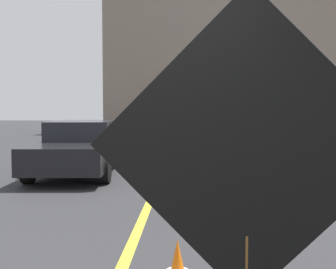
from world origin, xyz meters
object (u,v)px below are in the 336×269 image
object	(u,v)px
roadwork_sign	(248,154)
arrow_board_trailer	(175,140)
box_truck	(224,108)
traffic_cone_curbside	(189,153)
traffic_cone_mid_lane	(183,192)
highway_guide_sign	(243,82)
traffic_cone_far_lane	(191,166)
pickup_car	(82,146)

from	to	relation	value
roadwork_sign	arrow_board_trailer	bearing A→B (deg)	93.47
box_truck	traffic_cone_curbside	distance (m)	6.78
roadwork_sign	arrow_board_trailer	world-z (taller)	arrow_board_trailer
roadwork_sign	traffic_cone_mid_lane	distance (m)	4.46
roadwork_sign	highway_guide_sign	xyz separation A→B (m)	(3.05, 23.36, 1.95)
highway_guide_sign	traffic_cone_far_lane	world-z (taller)	highway_guide_sign
roadwork_sign	traffic_cone_mid_lane	size ratio (longest dim) A/B	3.06
highway_guide_sign	traffic_cone_curbside	size ratio (longest dim) A/B	7.87
box_truck	traffic_cone_mid_lane	distance (m)	13.15
highway_guide_sign	traffic_cone_curbside	xyz separation A→B (m)	(-3.35, -12.50, -3.11)
arrow_board_trailer	traffic_cone_mid_lane	size ratio (longest dim) A/B	3.54
traffic_cone_mid_lane	traffic_cone_far_lane	distance (m)	3.61
traffic_cone_far_lane	box_truck	bearing A→B (deg)	80.16
highway_guide_sign	roadwork_sign	bearing A→B (deg)	-97.44
traffic_cone_mid_lane	traffic_cone_far_lane	xyz separation A→B (m)	(0.16, 3.61, -0.08)
traffic_cone_mid_lane	traffic_cone_far_lane	bearing A→B (deg)	87.53
roadwork_sign	box_truck	size ratio (longest dim) A/B	0.29
traffic_cone_mid_lane	roadwork_sign	bearing A→B (deg)	-84.83
arrow_board_trailer	pickup_car	distance (m)	5.64
roadwork_sign	pickup_car	bearing A→B (deg)	110.08
arrow_board_trailer	box_truck	bearing A→B (deg)	56.91
traffic_cone_mid_lane	box_truck	bearing A→B (deg)	82.19
traffic_cone_far_lane	highway_guide_sign	bearing A→B (deg)	77.99
roadwork_sign	traffic_cone_curbside	distance (m)	10.92
roadwork_sign	box_truck	bearing A→B (deg)	85.40
traffic_cone_curbside	pickup_car	bearing A→B (deg)	-143.51
box_truck	pickup_car	bearing A→B (deg)	-118.18
highway_guide_sign	traffic_cone_far_lane	distance (m)	16.10
pickup_car	traffic_cone_far_lane	bearing A→B (deg)	-15.36
pickup_car	box_truck	bearing A→B (deg)	61.82
pickup_car	arrow_board_trailer	bearing A→B (deg)	65.37
arrow_board_trailer	highway_guide_sign	distance (m)	10.69
roadwork_sign	traffic_cone_curbside	size ratio (longest dim) A/B	3.68
highway_guide_sign	traffic_cone_mid_lane	distance (m)	19.60
box_truck	traffic_cone_far_lane	bearing A→B (deg)	-99.84
roadwork_sign	traffic_cone_mid_lane	xyz separation A→B (m)	(-0.39, 4.30, -1.10)
box_truck	traffic_cone_curbside	xyz separation A→B (m)	(-1.69, -6.41, -1.46)
roadwork_sign	traffic_cone_far_lane	world-z (taller)	roadwork_sign
pickup_car	traffic_cone_far_lane	size ratio (longest dim) A/B	8.78
traffic_cone_far_lane	roadwork_sign	bearing A→B (deg)	-88.30
highway_guide_sign	traffic_cone_mid_lane	size ratio (longest dim) A/B	6.55
highway_guide_sign	traffic_cone_curbside	distance (m)	13.31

